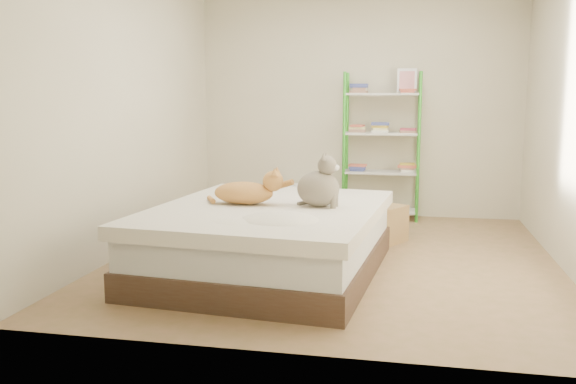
% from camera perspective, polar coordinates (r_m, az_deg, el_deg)
% --- Properties ---
extents(room, '(3.81, 4.21, 2.61)m').
position_cam_1_polar(room, '(5.29, 4.59, 7.60)').
color(room, '#9C7557').
rests_on(room, ground).
extents(bed, '(1.92, 2.30, 0.55)m').
position_cam_1_polar(bed, '(4.96, -1.83, -4.43)').
color(bed, '#443429').
rests_on(bed, ground).
extents(orange_cat, '(0.59, 0.33, 0.23)m').
position_cam_1_polar(orange_cat, '(4.97, -4.18, 0.19)').
color(orange_cat, '#DE944F').
rests_on(orange_cat, bed).
extents(grey_cat, '(0.39, 0.34, 0.42)m').
position_cam_1_polar(grey_cat, '(4.84, 2.85, 1.05)').
color(grey_cat, gray).
rests_on(grey_cat, bed).
extents(shelf_unit, '(0.88, 0.36, 1.74)m').
position_cam_1_polar(shelf_unit, '(7.16, 8.80, 4.38)').
color(shelf_unit, green).
rests_on(shelf_unit, ground).
extents(cardboard_box, '(0.66, 0.69, 0.42)m').
position_cam_1_polar(cardboard_box, '(6.11, 8.17, -2.84)').
color(cardboard_box, '#A3814B').
rests_on(cardboard_box, ground).
extents(white_bin, '(0.38, 0.35, 0.38)m').
position_cam_1_polar(white_bin, '(7.33, 0.95, -0.75)').
color(white_bin, white).
rests_on(white_bin, ground).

